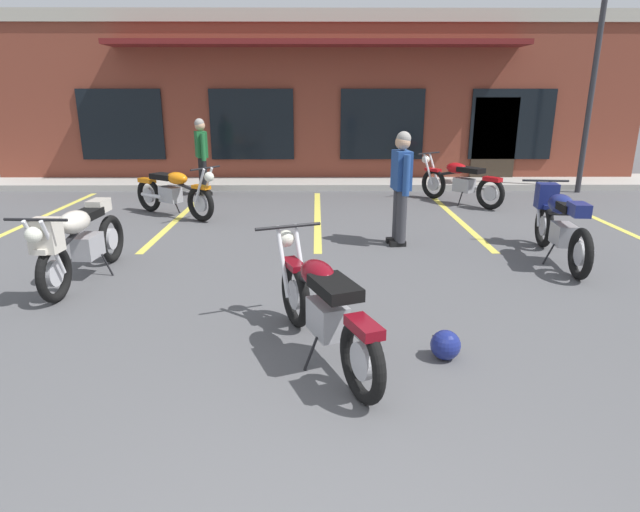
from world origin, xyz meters
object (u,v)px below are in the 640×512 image
motorcycle_red_sportbike (174,192)px  helmet_on_pavement (445,345)px  motorcycle_silver_naked (460,181)px  motorcycle_blue_standard (560,222)px  person_near_building (202,152)px  motorcycle_foreground_classic (323,307)px  motorcycle_black_cruiser (79,240)px  parking_lot_lamp_post (600,52)px  person_in_black_shirt (401,182)px

motorcycle_red_sportbike → helmet_on_pavement: size_ratio=6.96×
motorcycle_silver_naked → helmet_on_pavement: bearing=-105.4°
motorcycle_blue_standard → person_near_building: size_ratio=1.26×
motorcycle_foreground_classic → helmet_on_pavement: bearing=-3.0°
helmet_on_pavement → motorcycle_foreground_classic: bearing=177.0°
person_near_building → helmet_on_pavement: person_near_building is taller
motorcycle_red_sportbike → person_near_building: bearing=87.6°
motorcycle_red_sportbike → motorcycle_silver_naked: 5.69m
motorcycle_black_cruiser → motorcycle_blue_standard: 6.18m
person_near_building → helmet_on_pavement: bearing=-64.9°
parking_lot_lamp_post → helmet_on_pavement: bearing=-122.0°
person_near_building → motorcycle_blue_standard: bearing=-39.9°
motorcycle_blue_standard → helmet_on_pavement: (-2.20, -2.88, -0.40)m
motorcycle_black_cruiser → motorcycle_silver_naked: (5.76, 4.77, -0.07)m
motorcycle_blue_standard → person_near_building: 7.61m
person_in_black_shirt → helmet_on_pavement: person_in_black_shirt is taller
helmet_on_pavement → motorcycle_blue_standard: bearing=52.6°
motorcycle_silver_naked → motorcycle_blue_standard: bearing=-84.9°
motorcycle_silver_naked → person_in_black_shirt: (-1.71, -3.11, 0.49)m
motorcycle_red_sportbike → parking_lot_lamp_post: (8.66, 2.34, 2.57)m
motorcycle_red_sportbike → motorcycle_black_cruiser: bearing=-93.0°
motorcycle_blue_standard → person_near_building: person_near_building is taller
motorcycle_foreground_classic → motorcycle_silver_naked: 7.28m
motorcycle_foreground_classic → person_near_building: (-2.58, 7.70, 0.49)m
motorcycle_red_sportbike → person_in_black_shirt: size_ratio=1.08×
person_near_building → parking_lot_lamp_post: bearing=1.1°
motorcycle_red_sportbike → person_in_black_shirt: 4.35m
person_in_black_shirt → helmet_on_pavement: size_ratio=6.44×
motorcycle_foreground_classic → helmet_on_pavement: motorcycle_foreground_classic is taller
motorcycle_foreground_classic → parking_lot_lamp_post: size_ratio=0.43×
person_in_black_shirt → motorcycle_red_sportbike: bearing=153.3°
motorcycle_silver_naked → parking_lot_lamp_post: 4.19m
motorcycle_foreground_classic → motorcycle_blue_standard: (3.24, 2.82, 0.07)m
motorcycle_blue_standard → helmet_on_pavement: 3.64m
motorcycle_blue_standard → helmet_on_pavement: bearing=-127.4°
motorcycle_silver_naked → motorcycle_blue_standard: size_ratio=0.85×
motorcycle_foreground_classic → person_near_building: bearing=108.6°
helmet_on_pavement → person_near_building: bearing=115.1°
motorcycle_red_sportbike → motorcycle_foreground_classic: bearing=-64.1°
motorcycle_silver_naked → person_near_building: person_near_building is taller
motorcycle_black_cruiser → helmet_on_pavement: motorcycle_black_cruiser is taller
motorcycle_silver_naked → person_in_black_shirt: person_in_black_shirt is taller
motorcycle_blue_standard → person_in_black_shirt: 2.23m
motorcycle_red_sportbike → motorcycle_blue_standard: 6.50m
motorcycle_black_cruiser → person_in_black_shirt: (4.05, 1.67, 0.42)m
motorcycle_foreground_classic → motorcycle_black_cruiser: (-2.87, 1.90, 0.07)m
motorcycle_black_cruiser → motorcycle_silver_naked: same height
person_in_black_shirt → motorcycle_blue_standard: bearing=-19.9°
motorcycle_blue_standard → person_in_black_shirt: bearing=160.1°
motorcycle_red_sportbike → person_near_building: 2.24m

